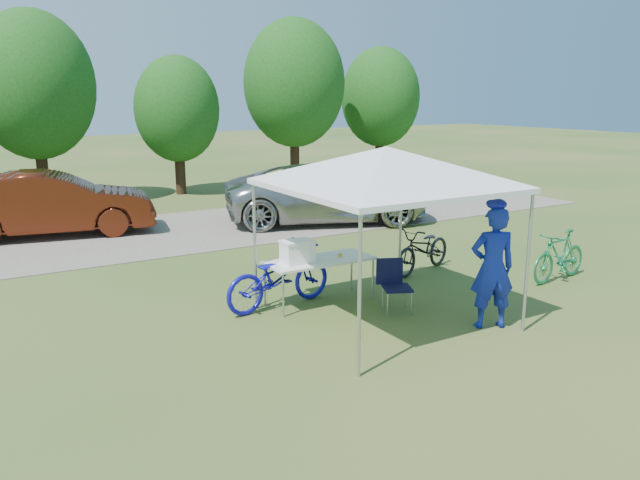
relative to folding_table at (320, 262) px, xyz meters
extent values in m
plane|color=#2D5119|center=(0.42, -1.24, -0.72)|extent=(100.00, 100.00, 0.00)
cube|color=gray|center=(0.42, 6.76, -0.71)|extent=(24.00, 5.00, 0.02)
cylinder|color=#A5A5AA|center=(-1.08, -2.74, 0.33)|extent=(0.05, 0.05, 2.10)
cylinder|color=#A5A5AA|center=(1.92, -2.74, 0.33)|extent=(0.05, 0.05, 2.10)
cylinder|color=#A5A5AA|center=(-1.08, 0.26, 0.33)|extent=(0.05, 0.05, 2.10)
cylinder|color=#A5A5AA|center=(1.92, 0.26, 0.33)|extent=(0.05, 0.05, 2.10)
cube|color=white|center=(0.42, -1.24, 1.42)|extent=(3.15, 3.15, 0.08)
pyramid|color=white|center=(0.42, -1.24, 2.01)|extent=(4.53, 4.53, 0.55)
cylinder|color=#382314|center=(-2.58, 13.06, 0.29)|extent=(0.36, 0.36, 2.03)
ellipsoid|color=#144711|center=(-2.58, 13.06, 3.05)|extent=(3.71, 3.71, 4.64)
cylinder|color=#382314|center=(1.92, 12.86, 0.08)|extent=(0.36, 0.36, 1.61)
ellipsoid|color=#144711|center=(1.92, 12.86, 2.27)|extent=(2.94, 2.94, 3.68)
cylinder|color=#382314|center=(6.42, 12.56, 0.33)|extent=(0.36, 0.36, 2.10)
ellipsoid|color=#144711|center=(6.42, 12.56, 3.18)|extent=(3.84, 3.84, 4.80)
cylinder|color=#382314|center=(10.92, 13.16, 0.19)|extent=(0.36, 0.36, 1.82)
ellipsoid|color=#144711|center=(10.92, 13.16, 2.66)|extent=(3.33, 3.33, 4.16)
cube|color=white|center=(0.00, 0.00, 0.02)|extent=(1.86, 0.77, 0.04)
cylinder|color=#A5A5AA|center=(-0.88, -0.33, -0.36)|extent=(0.04, 0.04, 0.72)
cylinder|color=#A5A5AA|center=(0.88, -0.33, -0.36)|extent=(0.04, 0.04, 0.72)
cylinder|color=#A5A5AA|center=(-0.88, 0.33, -0.36)|extent=(0.04, 0.04, 0.72)
cylinder|color=#A5A5AA|center=(0.88, 0.33, -0.36)|extent=(0.04, 0.04, 0.72)
cube|color=black|center=(0.82, -1.09, -0.31)|extent=(0.59, 0.59, 0.04)
cube|color=black|center=(0.82, -0.87, -0.07)|extent=(0.42, 0.22, 0.44)
cylinder|color=#A5A5AA|center=(0.62, -1.28, -0.52)|extent=(0.02, 0.02, 0.39)
cylinder|color=#A5A5AA|center=(1.02, -1.28, -0.52)|extent=(0.02, 0.02, 0.39)
cylinder|color=#A5A5AA|center=(0.62, -0.89, -0.52)|extent=(0.02, 0.02, 0.39)
cylinder|color=#A5A5AA|center=(1.02, -0.89, -0.52)|extent=(0.02, 0.02, 0.39)
cube|color=white|center=(-0.43, 0.00, 0.21)|extent=(0.50, 0.34, 0.34)
cube|color=white|center=(-0.43, 0.00, 0.40)|extent=(0.53, 0.36, 0.04)
cylinder|color=gold|center=(0.38, -0.05, 0.07)|extent=(0.08, 0.08, 0.06)
imported|color=#122399|center=(1.63, -2.34, 0.22)|extent=(0.81, 0.69, 1.88)
imported|color=#1614B2|center=(-0.70, 0.16, -0.18)|extent=(2.12, 0.99, 1.07)
imported|color=#1B7C48|center=(4.59, -1.25, -0.24)|extent=(1.65, 0.62, 0.97)
imported|color=black|center=(2.76, 0.55, -0.25)|extent=(1.90, 1.14, 0.94)
imported|color=#A6A8A3|center=(3.80, 5.87, 0.09)|extent=(6.27, 4.54, 1.59)
imported|color=#501B0D|center=(-3.07, 7.87, 0.10)|extent=(5.11, 2.55, 1.61)
camera|label=1|loc=(-5.25, -8.74, 2.76)|focal=35.00mm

